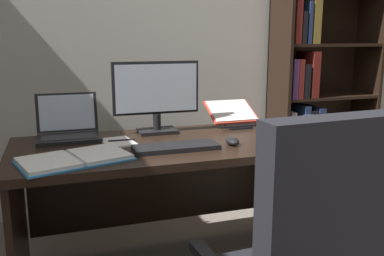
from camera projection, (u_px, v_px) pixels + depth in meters
wall_back at (169, 25)px, 3.09m from camera, size 4.66×0.12×2.72m
desk at (181, 172)px, 2.34m from camera, size 1.78×0.76×0.73m
bookshelf at (313, 80)px, 3.28m from camera, size 0.84×0.33×2.03m
monitor at (156, 97)px, 2.39m from camera, size 0.50×0.16×0.41m
laptop at (68, 129)px, 2.28m from camera, size 0.33×0.28×0.24m
keyboard at (176, 147)px, 2.06m from camera, size 0.42×0.15×0.02m
computer_mouse at (232, 141)px, 2.15m from camera, size 0.06×0.10×0.04m
reading_stand_with_book at (232, 114)px, 2.64m from camera, size 0.30×0.29×0.14m
open_binder at (75, 159)px, 1.87m from camera, size 0.53×0.40×0.02m
notepad at (118, 142)px, 2.19m from camera, size 0.18×0.23×0.01m
pen at (122, 140)px, 2.19m from camera, size 0.14×0.01×0.01m
coffee_mug at (310, 124)px, 2.44m from camera, size 0.09×0.09×0.10m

